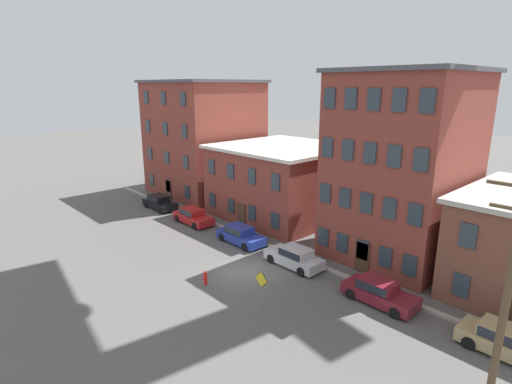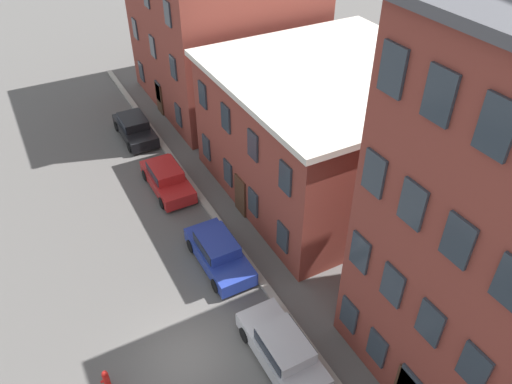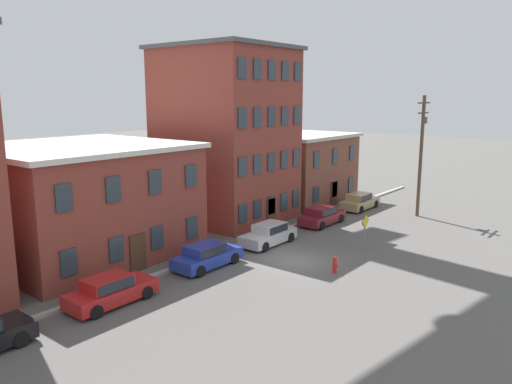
# 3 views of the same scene
# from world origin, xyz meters

# --- Properties ---
(ground_plane) EXTENTS (200.00, 200.00, 0.00)m
(ground_plane) POSITION_xyz_m (0.00, 0.00, 0.00)
(ground_plane) COLOR #565451
(kerb_strip) EXTENTS (56.00, 0.36, 0.16)m
(kerb_strip) POSITION_xyz_m (0.00, 4.50, 0.08)
(kerb_strip) COLOR #9E998E
(kerb_strip) RESTS_ON ground_plane
(apartment_corner) EXTENTS (11.88, 10.68, 13.23)m
(apartment_corner) POSITION_xyz_m (-19.60, 11.09, 6.63)
(apartment_corner) COLOR brown
(apartment_corner) RESTS_ON ground_plane
(apartment_midblock) EXTENTS (12.04, 11.62, 6.99)m
(apartment_midblock) POSITION_xyz_m (-7.01, 11.55, 3.50)
(apartment_midblock) COLOR brown
(apartment_midblock) RESTS_ON ground_plane
(car_black) EXTENTS (4.40, 1.92, 1.43)m
(car_black) POSITION_xyz_m (-17.15, 3.33, 0.75)
(car_black) COLOR black
(car_black) RESTS_ON ground_plane
(car_red) EXTENTS (4.40, 1.92, 1.43)m
(car_red) POSITION_xyz_m (-10.85, 3.23, 0.75)
(car_red) COLOR #B21E1E
(car_red) RESTS_ON ground_plane
(car_blue) EXTENTS (4.40, 1.92, 1.43)m
(car_blue) POSITION_xyz_m (-4.11, 3.32, 0.75)
(car_blue) COLOR #233899
(car_blue) RESTS_ON ground_plane
(car_silver) EXTENTS (4.40, 1.92, 1.43)m
(car_silver) POSITION_xyz_m (1.90, 3.27, 0.75)
(car_silver) COLOR #B7B7BC
(car_silver) RESTS_ON ground_plane
(fire_hydrant) EXTENTS (0.24, 0.34, 0.96)m
(fire_hydrant) POSITION_xyz_m (-0.22, -3.08, 0.48)
(fire_hydrant) COLOR red
(fire_hydrant) RESTS_ON ground_plane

